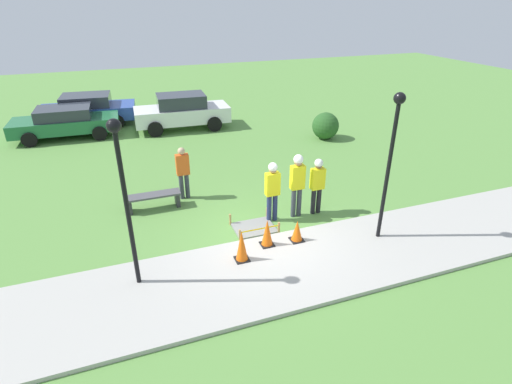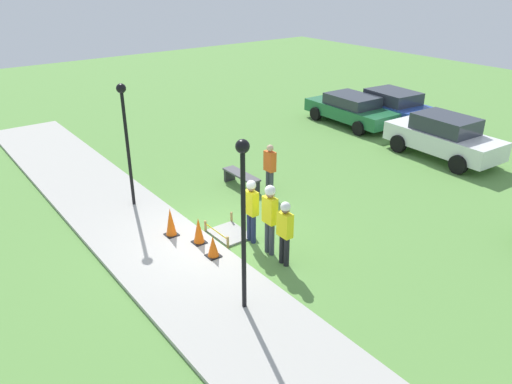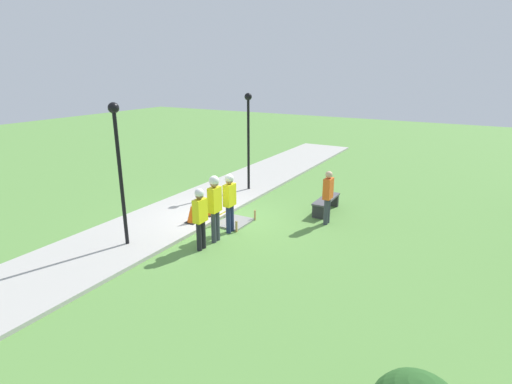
% 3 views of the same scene
% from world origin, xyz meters
% --- Properties ---
extents(ground_plane, '(60.00, 60.00, 0.00)m').
position_xyz_m(ground_plane, '(0.00, 0.00, 0.00)').
color(ground_plane, '#5B8E42').
extents(sidewalk, '(28.00, 2.85, 0.10)m').
position_xyz_m(sidewalk, '(0.00, -1.43, 0.05)').
color(sidewalk, '#ADAAA3').
rests_on(sidewalk, ground_plane).
extents(wet_concrete_patch, '(1.17, 0.94, 0.34)m').
position_xyz_m(wet_concrete_patch, '(-0.11, 0.56, 0.04)').
color(wet_concrete_patch, gray).
rests_on(wet_concrete_patch, ground_plane).
extents(traffic_cone_near_patch, '(0.34, 0.34, 0.82)m').
position_xyz_m(traffic_cone_near_patch, '(-0.92, -0.82, 0.50)').
color(traffic_cone_near_patch, black).
rests_on(traffic_cone_near_patch, sidewalk).
extents(traffic_cone_far_patch, '(0.34, 0.34, 0.73)m').
position_xyz_m(traffic_cone_far_patch, '(-0.11, -0.43, 0.46)').
color(traffic_cone_far_patch, black).
rests_on(traffic_cone_far_patch, sidewalk).
extents(traffic_cone_sidewalk_edge, '(0.34, 0.34, 0.58)m').
position_xyz_m(traffic_cone_sidewalk_edge, '(0.70, -0.49, 0.39)').
color(traffic_cone_sidewalk_edge, black).
rests_on(traffic_cone_sidewalk_edge, sidewalk).
extents(park_bench, '(1.62, 0.44, 0.49)m').
position_xyz_m(park_bench, '(-2.58, 2.72, 0.34)').
color(park_bench, '#2D2D33').
rests_on(park_bench, ground_plane).
extents(worker_supervisor, '(0.40, 0.26, 1.80)m').
position_xyz_m(worker_supervisor, '(0.53, 0.84, 1.08)').
color(worker_supervisor, navy).
rests_on(worker_supervisor, ground_plane).
extents(worker_assistant, '(0.40, 0.25, 1.73)m').
position_xyz_m(worker_assistant, '(1.93, 0.82, 1.02)').
color(worker_assistant, black).
rests_on(worker_assistant, ground_plane).
extents(worker_trainee, '(0.40, 0.28, 1.93)m').
position_xyz_m(worker_trainee, '(1.30, 0.85, 1.18)').
color(worker_trainee, '#383D47').
rests_on(worker_trainee, ground_plane).
extents(bystander_in_orange_shirt, '(0.40, 0.23, 1.71)m').
position_xyz_m(bystander_in_orange_shirt, '(-1.56, 3.12, 0.97)').
color(bystander_in_orange_shirt, '#383D47').
rests_on(bystander_in_orange_shirt, ground_plane).
extents(lamppost_near, '(0.28, 0.28, 3.82)m').
position_xyz_m(lamppost_near, '(2.82, -1.05, 2.61)').
color(lamppost_near, black).
rests_on(lamppost_near, sidewalk).
extents(lamppost_far, '(0.28, 0.28, 3.75)m').
position_xyz_m(lamppost_far, '(-3.36, -0.82, 2.57)').
color(lamppost_far, black).
rests_on(lamppost_far, sidewalk).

